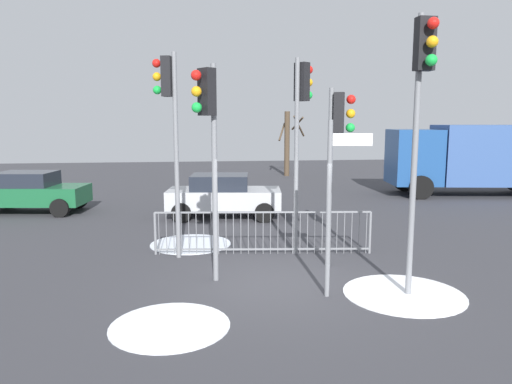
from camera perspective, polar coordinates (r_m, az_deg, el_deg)
The scene contains 15 objects.
ground_plane at distance 9.91m, azimuth 2.71°, elevation -10.71°, with size 60.00×60.00×0.00m, color #38383D.
traffic_light_rear_right at distance 11.63m, azimuth 5.39°, elevation 9.47°, with size 0.49×0.44×4.73m.
traffic_light_foreground_right at distance 9.42m, azimuth -5.76°, elevation 8.09°, with size 0.49×0.44×4.36m.
traffic_light_mid_left at distance 10.56m, azimuth 9.76°, elevation 6.48°, with size 0.55×0.38×3.97m.
traffic_light_rear_left at distance 9.02m, azimuth 19.21°, elevation 11.09°, with size 0.33×0.57×5.12m.
traffic_light_mid_right at distance 11.34m, azimuth -10.34°, elevation 9.70°, with size 0.56×0.36×4.82m.
direction_sign_post at distance 8.78m, azimuth 9.10°, elevation -0.95°, with size 0.77×0.23×3.28m.
pedestrian_guard_railing at distance 11.75m, azimuth 0.86°, elevation -4.82°, with size 5.33×0.64×1.07m.
car_green_mid at distance 18.87m, azimuth -25.42°, elevation 0.06°, with size 3.99×2.34×1.47m.
car_silver_far at distance 16.23m, azimuth -3.95°, elevation -0.37°, with size 3.98×2.32×1.47m.
delivery_truck at distance 23.12m, azimuth 24.59°, elevation 3.94°, with size 7.32×3.58×3.10m.
bare_tree_left at distance 28.64m, azimuth 3.84°, elevation 6.03°, with size 1.68×2.00×3.84m.
snow_patch_kerb at distance 9.65m, azimuth 17.28°, elevation -11.58°, with size 2.28×2.28×0.01m, color white.
snow_patch_island at distance 8.03m, azimuth -10.27°, elevation -15.50°, with size 1.93×1.93×0.01m, color white.
snow_patch_verge at distance 12.91m, azimuth -7.83°, elevation -6.18°, with size 2.15×2.15×0.01m, color silver.
Camera 1 is at (-1.65, -9.21, 3.25)m, focal length 33.39 mm.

